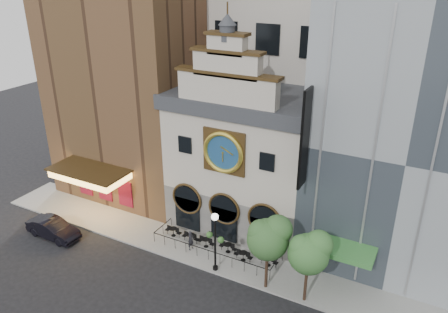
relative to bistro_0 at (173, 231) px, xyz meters
name	(u,v)px	position (x,y,z in m)	size (l,w,h in m)	color
ground	(201,270)	(4.36, -2.70, -0.61)	(120.00, 120.00, 0.00)	black
sidewalk	(216,252)	(4.36, -0.20, -0.54)	(44.00, 5.00, 0.15)	gray
clock_building	(245,156)	(4.36, 5.12, 6.07)	(12.60, 8.78, 18.65)	#605E5B
theater_building	(135,68)	(-8.64, 7.26, 11.99)	(14.00, 15.60, 25.00)	brown
retail_building	(416,136)	(17.36, 7.29, 9.53)	(14.00, 14.40, 20.00)	gray
cafe_railing	(216,246)	(4.36, -0.20, -0.01)	(10.60, 2.60, 0.90)	black
bistro_0	(173,231)	(0.00, 0.00, 0.00)	(1.58, 0.68, 0.90)	black
bistro_1	(190,237)	(1.82, -0.09, 0.00)	(1.58, 0.68, 0.90)	black
bistro_2	(206,242)	(3.32, -0.06, 0.00)	(1.58, 0.68, 0.90)	black
bistro_3	(228,247)	(5.29, 0.14, 0.00)	(1.58, 0.68, 0.90)	black
bistro_4	(243,256)	(6.87, -0.28, 0.00)	(1.58, 0.68, 0.90)	black
bistro_5	(268,260)	(8.90, 0.06, 0.00)	(1.58, 0.68, 0.90)	black
car_left	(53,228)	(-9.30, -4.79, 0.22)	(1.77, 5.08, 1.67)	black
pedestrian	(191,240)	(2.40, -0.94, 0.39)	(0.63, 0.41, 1.72)	black
lamppost	(215,236)	(5.45, -2.30, 2.64)	(1.59, 0.72, 5.02)	black
tree_left	(269,236)	(9.73, -2.26, 3.91)	(3.10, 2.98, 5.97)	#382619
tree_right	(310,251)	(12.67, -2.26, 3.68)	(2.93, 2.82, 5.65)	#382619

